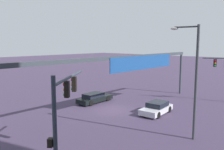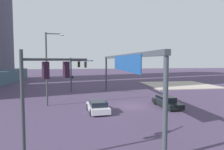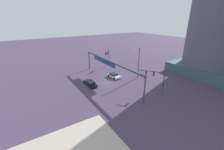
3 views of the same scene
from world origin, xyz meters
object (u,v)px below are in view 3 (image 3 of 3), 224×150
(traffic_signal_opposite_side, at_px, (157,78))
(sedan_car_waiting_far, at_px, (114,76))
(traffic_signal_near_corner, at_px, (108,55))
(sedan_car_approaching, at_px, (90,83))
(streetlamp_curved_arm, at_px, (138,61))

(traffic_signal_opposite_side, bearing_deg, sedan_car_waiting_far, -27.12)
(traffic_signal_near_corner, bearing_deg, sedan_car_approaching, 8.20)
(streetlamp_curved_arm, bearing_deg, sedan_car_waiting_far, -42.15)
(traffic_signal_opposite_side, relative_size, streetlamp_curved_arm, 0.67)
(streetlamp_curved_arm, xyz_separation_m, sedan_car_waiting_far, (-3.89, -5.48, -4.38))
(traffic_signal_near_corner, height_order, streetlamp_curved_arm, streetlamp_curved_arm)
(traffic_signal_opposite_side, relative_size, sedan_car_waiting_far, 1.33)
(streetlamp_curved_arm, xyz_separation_m, sedan_car_approaching, (-2.66, -13.59, -4.38))
(traffic_signal_near_corner, height_order, traffic_signal_opposite_side, traffic_signal_near_corner)
(traffic_signal_near_corner, relative_size, sedan_car_approaching, 1.21)
(traffic_signal_opposite_side, distance_m, streetlamp_curved_arm, 10.07)
(streetlamp_curved_arm, height_order, sedan_car_approaching, streetlamp_curved_arm)
(sedan_car_approaching, xyz_separation_m, sedan_car_waiting_far, (-1.23, 8.11, -0.00))
(sedan_car_approaching, relative_size, sedan_car_waiting_far, 1.13)
(streetlamp_curved_arm, bearing_deg, traffic_signal_near_corner, -89.88)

